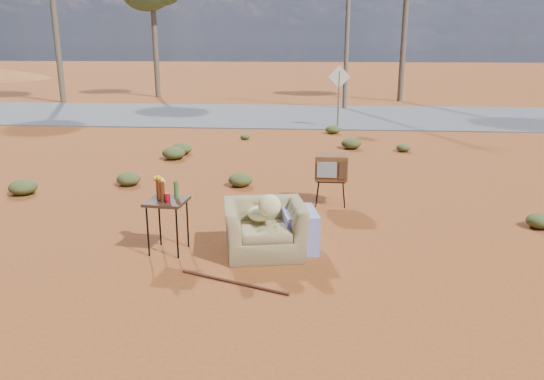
{
  "coord_description": "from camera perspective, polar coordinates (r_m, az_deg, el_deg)",
  "views": [
    {
      "loc": [
        0.72,
        -6.94,
        3.05
      ],
      "look_at": [
        0.07,
        0.93,
        0.8
      ],
      "focal_mm": 35.0,
      "sensor_mm": 36.0,
      "label": 1
    }
  ],
  "objects": [
    {
      "name": "ground",
      "position": [
        7.61,
        -1.11,
        -7.72
      ],
      "size": [
        140.0,
        140.0,
        0.0
      ],
      "primitive_type": "plane",
      "color": "brown",
      "rests_on": "ground"
    },
    {
      "name": "highway",
      "position": [
        22.16,
        2.88,
        8.01
      ],
      "size": [
        140.0,
        7.0,
        0.04
      ],
      "primitive_type": "cube",
      "color": "#565659",
      "rests_on": "ground"
    },
    {
      "name": "armchair",
      "position": [
        7.79,
        -0.1,
        -3.39
      ],
      "size": [
        1.47,
        1.12,
        1.02
      ],
      "rotation": [
        0.0,
        0.0,
        0.2
      ],
      "color": "olive",
      "rests_on": "ground"
    },
    {
      "name": "tv_unit",
      "position": [
        10.05,
        6.4,
        2.39
      ],
      "size": [
        0.61,
        0.5,
        0.97
      ],
      "rotation": [
        0.0,
        0.0,
        -0.02
      ],
      "color": "black",
      "rests_on": "ground"
    },
    {
      "name": "side_table",
      "position": [
        7.89,
        -11.45,
        -0.8
      ],
      "size": [
        0.61,
        0.61,
        1.11
      ],
      "rotation": [
        0.0,
        0.0,
        -0.1
      ],
      "color": "#362013",
      "rests_on": "ground"
    },
    {
      "name": "rusty_bar",
      "position": [
        6.98,
        -4.14,
        -9.85
      ],
      "size": [
        1.48,
        0.6,
        0.04
      ],
      "primitive_type": "cylinder",
      "rotation": [
        0.0,
        1.57,
        -0.37
      ],
      "color": "#512415",
      "rests_on": "ground"
    },
    {
      "name": "road_sign",
      "position": [
        19.01,
        7.22,
        11.1
      ],
      "size": [
        0.78,
        0.06,
        2.19
      ],
      "color": "brown",
      "rests_on": "ground"
    },
    {
      "name": "utility_pole_center",
      "position": [
        24.49,
        8.16,
        18.3
      ],
      "size": [
        1.4,
        0.2,
        8.0
      ],
      "color": "brown",
      "rests_on": "ground"
    },
    {
      "name": "scrub_patch",
      "position": [
        11.81,
        -2.92,
        1.62
      ],
      "size": [
        17.49,
        8.07,
        0.33
      ],
      "color": "#414D22",
      "rests_on": "ground"
    }
  ]
}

